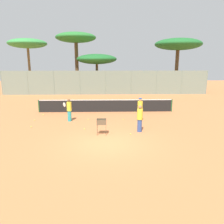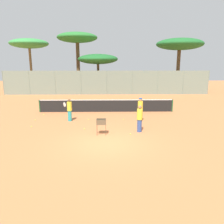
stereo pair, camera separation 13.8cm
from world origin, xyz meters
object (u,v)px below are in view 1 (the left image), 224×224
object	(u,v)px
player_white_outfit	(140,118)
player_yellow_shirt	(140,109)
ball_cart	(102,123)
tennis_net	(106,105)
player_red_cap	(69,110)

from	to	relation	value
player_white_outfit	player_yellow_shirt	size ratio (longest dim) A/B	0.96
ball_cart	player_yellow_shirt	bearing A→B (deg)	46.34
player_white_outfit	ball_cart	size ratio (longest dim) A/B	1.75
player_white_outfit	ball_cart	distance (m)	2.37
tennis_net	player_red_cap	xyz separation A→B (m)	(-2.65, -2.95, 0.28)
tennis_net	player_white_outfit	bearing A→B (deg)	-69.75
tennis_net	ball_cart	size ratio (longest dim) A/B	12.24
player_white_outfit	ball_cart	xyz separation A→B (m)	(-2.32, -0.50, -0.14)
tennis_net	ball_cart	bearing A→B (deg)	-92.48
player_red_cap	player_yellow_shirt	size ratio (longest dim) A/B	0.95
player_white_outfit	player_red_cap	world-z (taller)	player_white_outfit
player_white_outfit	tennis_net	bearing A→B (deg)	14.12
player_yellow_shirt	ball_cart	distance (m)	3.91
player_yellow_shirt	ball_cart	xyz separation A→B (m)	(-2.69, -2.82, -0.18)
player_yellow_shirt	ball_cart	bearing A→B (deg)	-35.77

